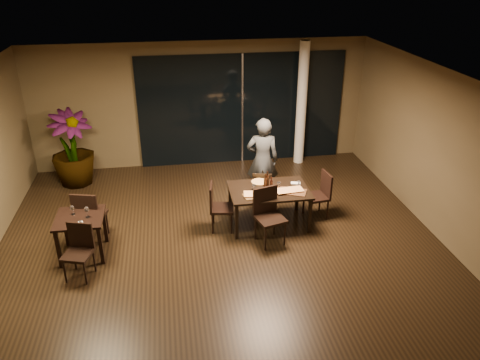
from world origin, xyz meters
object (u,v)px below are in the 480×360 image
Objects in this scene: bottle_a at (265,182)px; bottle_c at (267,179)px; chair_main_far at (262,188)px; bottle_b at (271,183)px; chair_main_left at (218,205)px; diner at (262,160)px; side_table at (80,223)px; chair_side_far at (89,214)px; chair_main_right at (320,193)px; chair_main_near at (268,212)px; main_table at (269,193)px; chair_side_near at (79,248)px; potted_plant at (72,149)px.

bottle_a is 0.96× the size of bottle_c.
chair_main_far is at bearing 83.94° from bottle_a.
bottle_b is (0.04, -0.61, 0.41)m from chair_main_far.
chair_main_left is 0.51× the size of diner.
bottle_a reaches higher than chair_main_left.
bottle_b is at bearing -79.78° from chair_main_left.
side_table is at bearing -171.12° from bottle_a.
chair_side_far is (-3.31, -0.70, 0.10)m from chair_main_far.
chair_main_right is 0.92× the size of chair_side_far.
chair_main_near is 3.21m from chair_side_far.
main_table is 0.59m from chair_main_near.
bottle_b is at bearing -163.75° from chair_side_far.
side_table is at bearing 163.10° from chair_main_near.
bottle_b reaches higher than chair_side_near.
bottle_a is at bearing -31.99° from potted_plant.
bottle_b is at bearing -15.55° from bottle_a.
chair_main_near is at bearing 97.20° from chair_main_far.
potted_plant is 4.59m from bottle_c.
main_table is at bearing -16.56° from bottle_a.
bottle_c is at bearing -30.83° from potted_plant.
side_table is at bearing -171.63° from main_table.
chair_side_near is at bearing 42.59° from diner.
diner is at bearing 66.43° from chair_main_near.
chair_main_right reaches higher than chair_main_far.
potted_plant reaches higher than chair_side_near.
potted_plant reaches higher than bottle_b.
bottle_c is (3.33, 1.18, 0.40)m from chair_side_near.
chair_side_near is 3.60m from potted_plant.
chair_main_near reaches higher than chair_side_far.
potted_plant is at bearing 149.17° from bottle_c.
main_table is at bearing 60.33° from chair_main_near.
diner is (0.08, 1.02, 0.23)m from main_table.
chair_side_far reaches higher than chair_main_left.
chair_main_far is 3.38m from chair_side_far.
chair_main_near is at bearing -38.25° from potted_plant.
bottle_a is 0.09m from bottle_c.
diner reaches higher than main_table.
chair_main_far is at bearing 44.10° from chair_side_near.
chair_side_near is at bearing 40.32° from chair_main_far.
chair_main_right is 2.88× the size of bottle_c.
chair_side_near is at bearing 122.99° from chair_main_left.
chair_main_near is 0.67m from bottle_a.
bottle_a is at bearing 67.42° from chair_main_near.
chair_main_near is 3.26m from chair_side_near.
chair_main_far is at bearing -153.33° from chair_side_far.
diner reaches higher than chair_main_near.
chair_main_near is (3.26, -0.06, -0.05)m from side_table.
side_table is 3.48m from bottle_b.
side_table is 3.38m from bottle_a.
chair_main_far is at bearing -25.06° from potted_plant.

